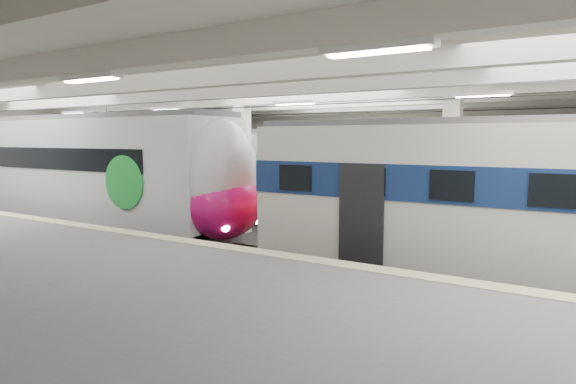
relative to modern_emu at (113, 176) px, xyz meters
The scene contains 4 objects.
station_hall 7.24m from the modern_emu, 14.01° to the right, with size 36.00×24.00×5.75m.
modern_emu is the anchor object (origin of this frame).
older_rer 13.96m from the modern_emu, ahead, with size 12.68×2.80×4.22m.
far_train 5.84m from the modern_emu, 70.55° to the left, with size 12.78×2.69×4.12m.
Camera 1 is at (8.43, -12.27, 3.74)m, focal length 30.00 mm.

